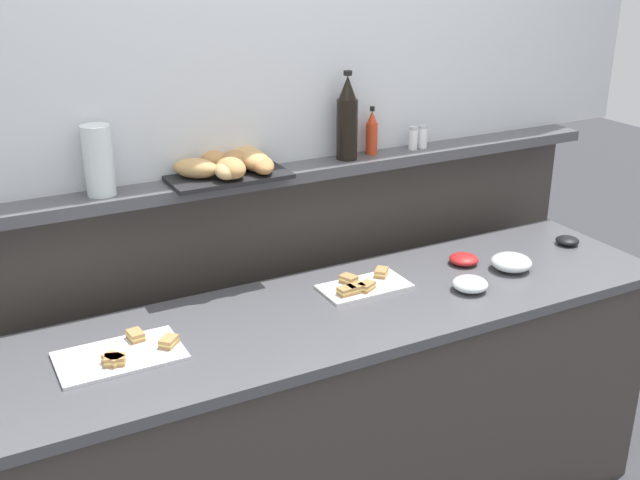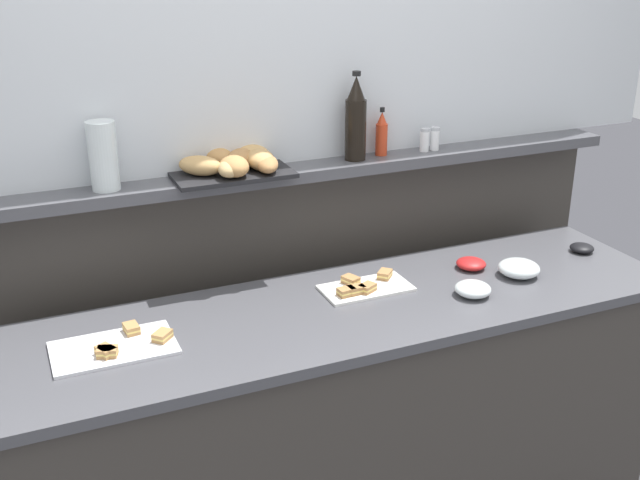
{
  "view_description": "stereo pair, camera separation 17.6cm",
  "coord_description": "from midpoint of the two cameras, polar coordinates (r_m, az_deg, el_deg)",
  "views": [
    {
      "loc": [
        -1.12,
        -1.92,
        2.01
      ],
      "look_at": [
        -0.05,
        0.1,
        1.09
      ],
      "focal_mm": 43.04,
      "sensor_mm": 36.0,
      "label": 1
    },
    {
      "loc": [
        -0.96,
        -2.0,
        2.01
      ],
      "look_at": [
        -0.05,
        0.1,
        1.09
      ],
      "focal_mm": 43.04,
      "sensor_mm": 36.0,
      "label": 2
    }
  ],
  "objects": [
    {
      "name": "condiment_bowl_teal",
      "position": [
        2.82,
        8.9,
        -1.45
      ],
      "size": [
        0.11,
        0.11,
        0.04
      ],
      "primitive_type": "ellipsoid",
      "color": "red",
      "rests_on": "buffet_counter"
    },
    {
      "name": "bread_basket",
      "position": [
        2.59,
        -8.61,
        5.49
      ],
      "size": [
        0.4,
        0.3,
        0.08
      ],
      "color": "black",
      "rests_on": "back_ledge_unit"
    },
    {
      "name": "buffet_counter",
      "position": [
        2.71,
        0.01,
        -13.35
      ],
      "size": [
        2.3,
        0.61,
        0.89
      ],
      "color": "#3D3833",
      "rests_on": "ground_plane"
    },
    {
      "name": "glass_bowl_medium",
      "position": [
        2.61,
        9.22,
        -3.33
      ],
      "size": [
        0.12,
        0.12,
        0.05
      ],
      "color": "silver",
      "rests_on": "buffet_counter"
    },
    {
      "name": "water_carafe",
      "position": [
        2.48,
        -18.12,
        5.62
      ],
      "size": [
        0.09,
        0.09,
        0.22
      ],
      "primitive_type": "cylinder",
      "color": "silver",
      "rests_on": "back_ledge_unit"
    },
    {
      "name": "salt_shaker",
      "position": [
        2.92,
        5.22,
        7.54
      ],
      "size": [
        0.03,
        0.03,
        0.09
      ],
      "color": "white",
      "rests_on": "back_ledge_unit"
    },
    {
      "name": "hot_sauce_bottle",
      "position": [
        2.84,
        2.08,
        7.91
      ],
      "size": [
        0.04,
        0.04,
        0.18
      ],
      "color": "red",
      "rests_on": "back_ledge_unit"
    },
    {
      "name": "glass_bowl_large",
      "position": [
        2.79,
        12.3,
        -1.71
      ],
      "size": [
        0.15,
        0.15,
        0.06
      ],
      "color": "silver",
      "rests_on": "buffet_counter"
    },
    {
      "name": "wine_bottle_dark",
      "position": [
        2.75,
        0.19,
        8.89
      ],
      "size": [
        0.08,
        0.08,
        0.32
      ],
      "color": "black",
      "rests_on": "back_ledge_unit"
    },
    {
      "name": "ground_plane",
      "position": [
        3.42,
        -4.85,
        -14.33
      ],
      "size": [
        12.0,
        12.0,
        0.0
      ],
      "primitive_type": "plane",
      "color": "#38383D"
    },
    {
      "name": "pepper_shaker",
      "position": [
        2.94,
        5.95,
        7.63
      ],
      "size": [
        0.03,
        0.03,
        0.09
      ],
      "color": "white",
      "rests_on": "back_ledge_unit"
    },
    {
      "name": "sandwich_platter_side",
      "position": [
        2.29,
        -16.6,
        -8.18
      ],
      "size": [
        0.35,
        0.21,
        0.04
      ],
      "color": "silver",
      "rests_on": "buffet_counter"
    },
    {
      "name": "sandwich_platter_rear",
      "position": [
        2.59,
        1.27,
        -3.43
      ],
      "size": [
        0.3,
        0.16,
        0.04
      ],
      "color": "white",
      "rests_on": "buffet_counter"
    },
    {
      "name": "condiment_bowl_cream",
      "position": [
        3.08,
        16.38,
        -0.06
      ],
      "size": [
        0.09,
        0.09,
        0.03
      ],
      "primitive_type": "ellipsoid",
      "color": "black",
      "rests_on": "buffet_counter"
    },
    {
      "name": "back_ledge_unit",
      "position": [
        2.98,
        -4.33,
        -5.26
      ],
      "size": [
        2.57,
        0.22,
        1.25
      ],
      "color": "#3D3833",
      "rests_on": "ground_plane"
    }
  ]
}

